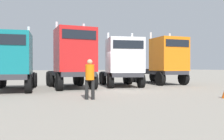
# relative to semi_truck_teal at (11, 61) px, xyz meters

# --- Properties ---
(ground) EXTENTS (200.00, 200.00, 0.00)m
(ground) POSITION_rel_semi_truck_teal_xyz_m (6.23, -1.00, -1.80)
(ground) COLOR gray
(semi_truck_teal) EXTENTS (3.65, 6.36, 4.02)m
(semi_truck_teal) POSITION_rel_semi_truck_teal_xyz_m (0.00, 0.00, 0.00)
(semi_truck_teal) COLOR #333338
(semi_truck_teal) RESTS_ON ground
(semi_truck_red) EXTENTS (2.86, 5.83, 4.55)m
(semi_truck_red) POSITION_rel_semi_truck_teal_xyz_m (3.85, 0.15, 0.25)
(semi_truck_red) COLOR #333338
(semi_truck_red) RESTS_ON ground
(semi_truck_white) EXTENTS (3.93, 6.11, 4.10)m
(semi_truck_white) POSITION_rel_semi_truck_teal_xyz_m (7.64, 0.16, 0.04)
(semi_truck_white) COLOR #333338
(semi_truck_white) RESTS_ON ground
(semi_truck_orange) EXTENTS (3.15, 6.35, 4.44)m
(semi_truck_orange) POSITION_rel_semi_truck_teal_xyz_m (11.98, 0.75, 0.19)
(semi_truck_orange) COLOR #333338
(semi_truck_orange) RESTS_ON ground
(visitor_in_hivis) EXTENTS (0.54, 0.54, 1.82)m
(visitor_in_hivis) POSITION_rel_semi_truck_teal_xyz_m (3.04, -5.23, -0.75)
(visitor_in_hivis) COLOR black
(visitor_in_hivis) RESTS_ON ground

